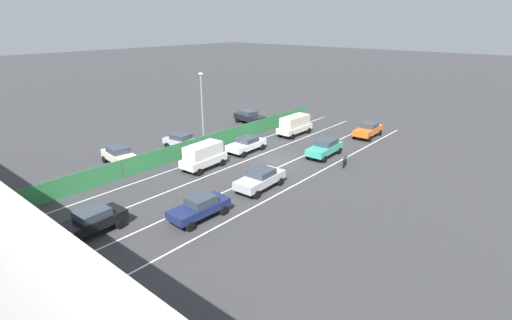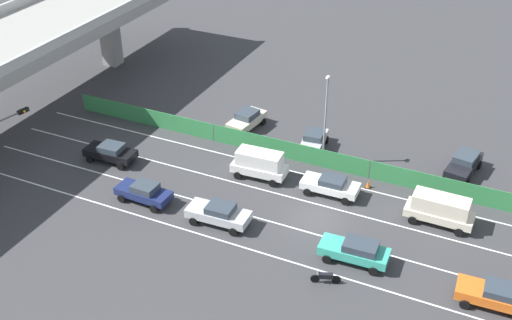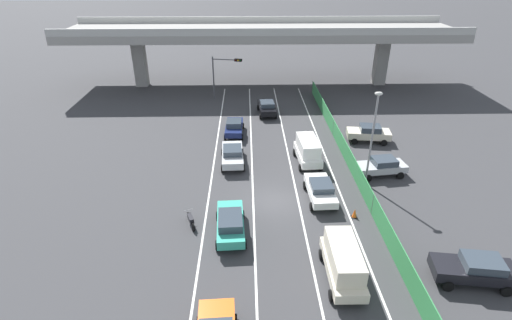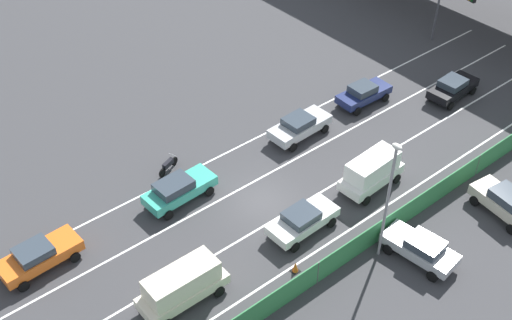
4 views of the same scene
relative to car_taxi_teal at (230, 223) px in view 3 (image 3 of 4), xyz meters
The scene contains 21 objects.
ground_plane 5.24m from the car_taxi_teal, 49.98° to the left, with size 300.00×300.00×0.00m, color #38383A.
lane_line_left_edge 9.36m from the car_taxi_teal, 101.59° to the left, with size 0.14×46.34×0.01m, color silver.
lane_line_mid_left 9.31m from the car_taxi_teal, 80.12° to the left, with size 0.14×46.34×0.01m, color silver.
lane_line_mid_right 10.47m from the car_taxi_teal, 61.03° to the left, with size 0.14×46.34×0.01m, color silver.
lane_line_right_edge 12.51m from the car_taxi_teal, 46.99° to the left, with size 0.14×46.34×0.01m, color silver.
elevated_overpass 35.01m from the car_taxi_teal, 84.47° to the left, with size 53.47×10.84×8.72m.
green_fence 13.67m from the car_taxi_teal, 41.87° to the left, with size 0.10×42.44×1.65m.
car_taxi_teal is the anchor object (origin of this frame).
car_sedan_black 22.59m from the car_taxi_teal, 80.96° to the left, with size 2.23×4.42×1.60m.
car_sedan_navy 16.56m from the car_taxi_teal, 90.54° to the left, with size 2.03×4.37×1.59m.
car_van_cream 7.81m from the car_taxi_teal, 32.44° to the right, with size 2.07×4.85×2.26m.
car_hatchback_white 7.90m from the car_taxi_teal, 31.40° to the left, with size 2.15×4.48×1.53m.
car_sedan_silver 10.17m from the car_taxi_teal, 90.87° to the left, with size 2.23×4.71×1.60m.
car_van_white 12.07m from the car_taxi_teal, 56.77° to the left, with size 2.25×4.52×2.31m.
motorcycle 3.04m from the car_taxi_teal, 159.32° to the left, with size 0.88×1.86×0.93m.
parked_sedan_dark 14.83m from the car_taxi_teal, 18.28° to the right, with size 4.77×2.58×1.68m.
parked_wagon_silver 14.73m from the car_taxi_teal, 31.52° to the left, with size 4.42×2.40×1.57m.
parked_sedan_cream 19.74m from the car_taxi_teal, 47.23° to the left, with size 4.42×2.46×1.71m.
traffic_light 28.18m from the car_taxi_teal, 93.52° to the left, with size 3.82×1.06×5.46m.
street_lamp 13.08m from the car_taxi_teal, 29.80° to the left, with size 0.60×0.36×7.89m.
traffic_cone 9.01m from the car_taxi_teal, 10.93° to the left, with size 0.47×0.47×0.70m.
Camera 3 is at (-2.14, -24.96, 16.74)m, focal length 27.34 mm.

